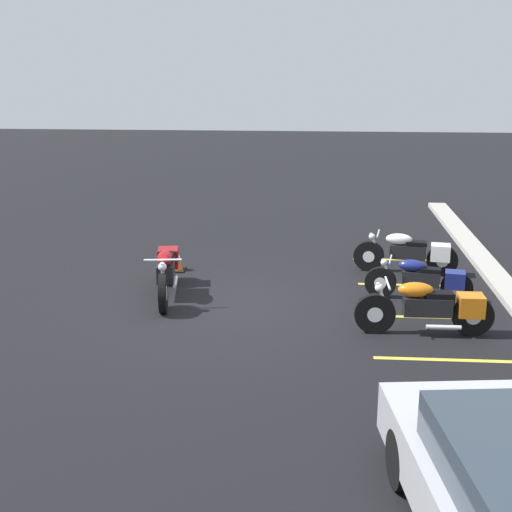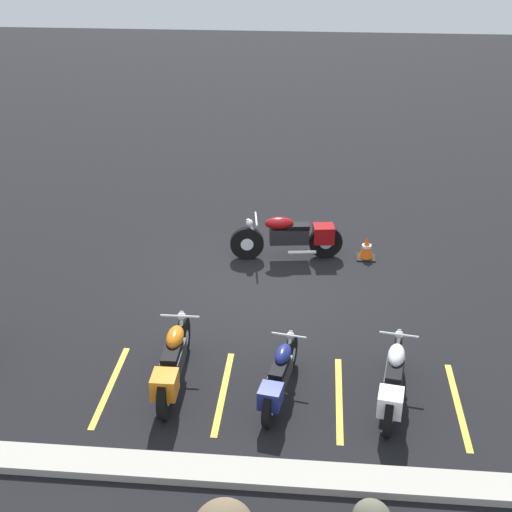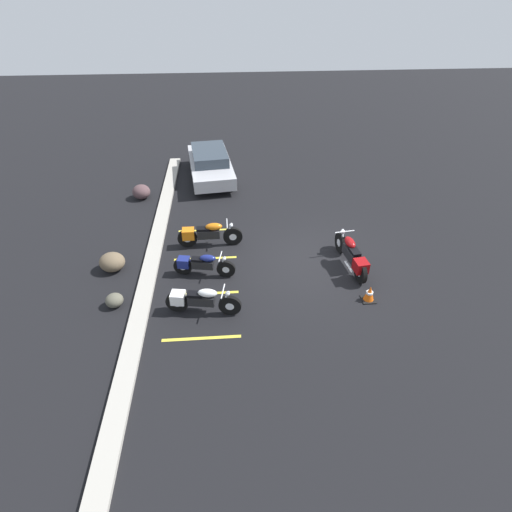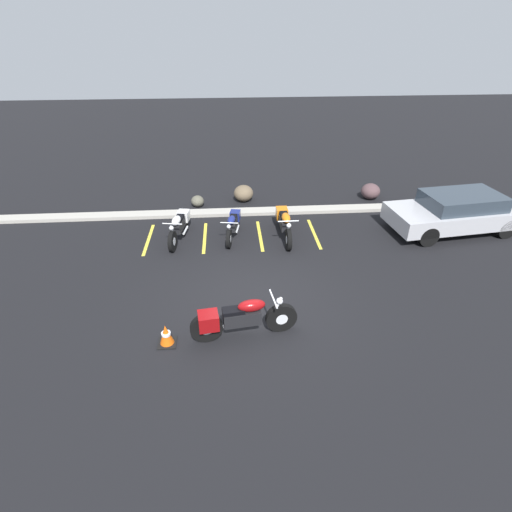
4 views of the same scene
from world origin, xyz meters
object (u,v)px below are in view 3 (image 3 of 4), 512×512
parked_bike_0 (199,300)px  parked_bike_1 (201,264)px  landscape_rock_0 (112,262)px  motorcycle_maroon_featured (352,255)px  landscape_rock_2 (114,300)px  traffic_cone (369,294)px  landscape_rock_1 (141,192)px  car_silver (210,164)px  parked_bike_2 (207,234)px

parked_bike_0 → parked_bike_1: parked_bike_0 is taller
parked_bike_1 → landscape_rock_0: (0.48, 2.86, -0.11)m
parked_bike_1 → motorcycle_maroon_featured: bearing=10.1°
landscape_rock_0 → landscape_rock_2: bearing=-166.6°
parked_bike_0 → traffic_cone: (0.14, -4.93, -0.22)m
parked_bike_0 → parked_bike_1: size_ratio=1.09×
motorcycle_maroon_featured → traffic_cone: 1.61m
landscape_rock_0 → landscape_rock_1: landscape_rock_0 is taller
landscape_rock_2 → traffic_cone: size_ratio=1.00×
parked_bike_0 → landscape_rock_1: size_ratio=2.88×
motorcycle_maroon_featured → landscape_rock_0: motorcycle_maroon_featured is taller
landscape_rock_2 → parked_bike_1: bearing=-62.6°
parked_bike_0 → landscape_rock_1: bearing=120.1°
car_silver → landscape_rock_0: bearing=-30.8°
parked_bike_1 → parked_bike_2: size_ratio=0.87×
car_silver → landscape_rock_2: bearing=-23.8°
landscape_rock_0 → landscape_rock_1: (4.96, -0.15, -0.01)m
landscape_rock_0 → landscape_rock_1: bearing=-1.7°
parked_bike_1 → landscape_rock_1: bearing=126.5°
parked_bike_0 → car_silver: bearing=98.2°
parked_bike_0 → parked_bike_2: (3.36, -0.12, 0.02)m
landscape_rock_1 → traffic_cone: size_ratio=1.47×
landscape_rock_1 → motorcycle_maroon_featured: bearing=-125.7°
parked_bike_0 → landscape_rock_0: parked_bike_0 is taller
parked_bike_1 → landscape_rock_0: bearing=-179.5°
parked_bike_1 → car_silver: size_ratio=0.44×
traffic_cone → parked_bike_2: bearing=56.2°
parked_bike_0 → traffic_cone: size_ratio=4.24×
landscape_rock_2 → parked_bike_0: bearing=-100.0°
landscape_rock_0 → traffic_cone: size_ratio=1.61×
parked_bike_1 → landscape_rock_2: size_ratio=3.88×
landscape_rock_1 → landscape_rock_2: (-6.71, -0.27, -0.09)m
parked_bike_0 → parked_bike_2: size_ratio=0.95×
parked_bike_1 → car_silver: car_silver is taller
parked_bike_2 → traffic_cone: (-3.22, -4.81, -0.24)m
motorcycle_maroon_featured → traffic_cone: size_ratio=4.72×
parked_bike_1 → landscape_rock_0: parked_bike_1 is taller
landscape_rock_2 → traffic_cone: 7.41m
landscape_rock_1 → landscape_rock_2: 6.72m
landscape_rock_1 → landscape_rock_2: size_ratio=1.47×
parked_bike_2 → landscape_rock_2: parked_bike_2 is taller
car_silver → landscape_rock_0: car_silver is taller
traffic_cone → landscape_rock_2: bearing=87.7°
parked_bike_1 → landscape_rock_1: parked_bike_1 is taller
parked_bike_0 → car_silver: 9.02m
motorcycle_maroon_featured → parked_bike_2: (1.64, 4.69, -0.03)m
parked_bike_1 → landscape_rock_0: size_ratio=2.43×
parked_bike_0 → parked_bike_1: (1.71, 0.02, -0.04)m
car_silver → traffic_cone: bearing=21.4°
motorcycle_maroon_featured → landscape_rock_1: motorcycle_maroon_featured is taller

